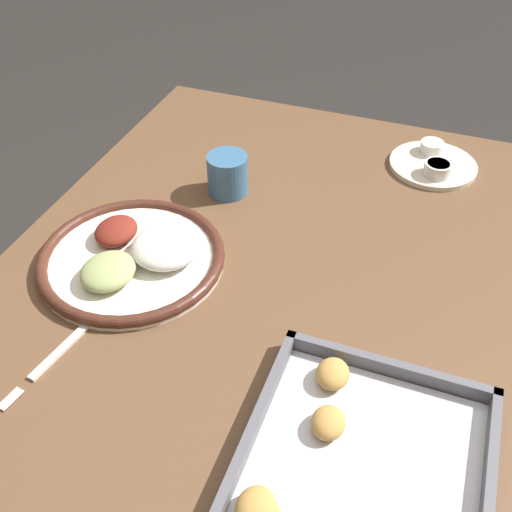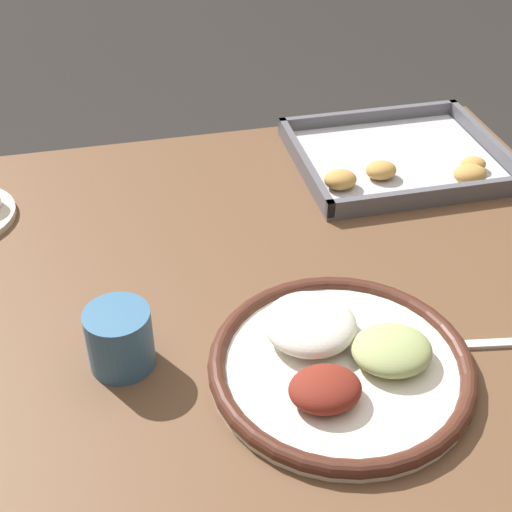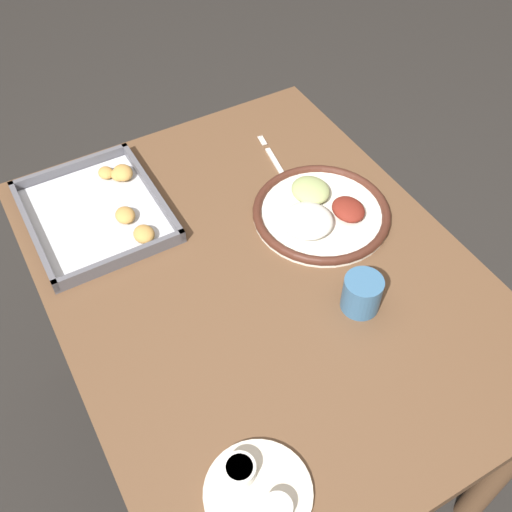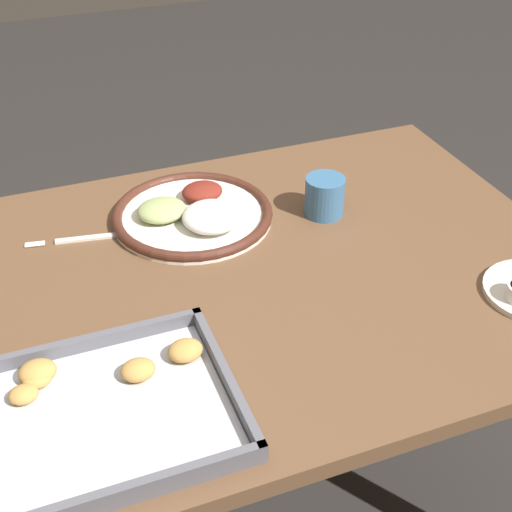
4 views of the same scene
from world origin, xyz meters
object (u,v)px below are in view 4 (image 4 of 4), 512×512
(fork, at_px, (91,238))
(drinking_cup, at_px, (325,196))
(dinner_plate, at_px, (193,213))
(baking_tray, at_px, (108,405))

(fork, bearing_deg, drinking_cup, 179.83)
(dinner_plate, relative_size, fork, 1.44)
(baking_tray, xyz_separation_m, drinking_cup, (-0.48, -0.35, 0.03))
(drinking_cup, bearing_deg, baking_tray, 35.76)
(baking_tray, bearing_deg, fork, -97.20)
(baking_tray, bearing_deg, dinner_plate, -120.55)
(fork, height_order, baking_tray, baking_tray)
(drinking_cup, bearing_deg, dinner_plate, -15.50)
(dinner_plate, distance_m, fork, 0.19)
(dinner_plate, relative_size, baking_tray, 0.90)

